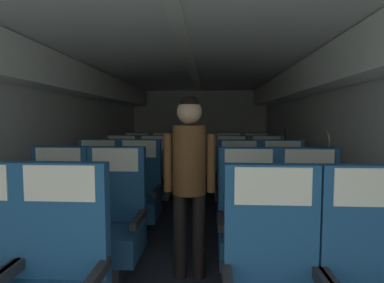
# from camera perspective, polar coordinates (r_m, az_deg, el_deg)

# --- Properties ---
(ground) EXTENTS (3.58, 7.91, 0.02)m
(ground) POSITION_cam_1_polar(r_m,az_deg,el_deg) (3.95, -0.37, -15.84)
(ground) COLOR #2D3342
(fuselage_shell) EXTENTS (3.46, 7.56, 2.11)m
(fuselage_shell) POSITION_cam_1_polar(r_m,az_deg,el_deg) (3.97, -0.13, 6.92)
(fuselage_shell) COLOR silver
(fuselage_shell) RESTS_ON ground
(seat_b_left_window) EXTENTS (0.53, 0.49, 1.11)m
(seat_b_left_window) POSITION_cam_1_polar(r_m,az_deg,el_deg) (2.90, -24.72, -13.83)
(seat_b_left_window) COLOR #38383D
(seat_b_left_window) RESTS_ON ground
(seat_b_left_aisle) EXTENTS (0.53, 0.49, 1.11)m
(seat_b_left_aisle) POSITION_cam_1_polar(r_m,az_deg,el_deg) (2.70, -14.86, -14.96)
(seat_b_left_aisle) COLOR #38383D
(seat_b_left_aisle) RESTS_ON ground
(seat_b_right_aisle) EXTENTS (0.53, 0.49, 1.11)m
(seat_b_right_aisle) POSITION_cam_1_polar(r_m,az_deg,el_deg) (2.70, 21.82, -15.12)
(seat_b_right_aisle) COLOR #38383D
(seat_b_right_aisle) RESTS_ON ground
(seat_b_right_window) EXTENTS (0.53, 0.49, 1.11)m
(seat_b_right_window) POSITION_cam_1_polar(r_m,az_deg,el_deg) (2.60, 10.85, -15.67)
(seat_b_right_window) COLOR #38383D
(seat_b_right_window) RESTS_ON ground
(seat_c_left_window) EXTENTS (0.53, 0.49, 1.11)m
(seat_c_left_window) POSITION_cam_1_polar(r_m,az_deg,el_deg) (3.71, -17.83, -9.68)
(seat_c_left_window) COLOR #38383D
(seat_c_left_window) RESTS_ON ground
(seat_c_left_aisle) EXTENTS (0.53, 0.49, 1.11)m
(seat_c_left_aisle) POSITION_cam_1_polar(r_m,az_deg,el_deg) (3.58, -10.28, -10.06)
(seat_c_left_aisle) COLOR #38383D
(seat_c_left_aisle) RESTS_ON ground
(seat_c_right_aisle) EXTENTS (0.53, 0.49, 1.11)m
(seat_c_right_aisle) POSITION_cam_1_polar(r_m,az_deg,el_deg) (3.57, 17.10, -10.21)
(seat_c_right_aisle) COLOR #38383D
(seat_c_right_aisle) RESTS_ON ground
(seat_c_right_window) EXTENTS (0.53, 0.49, 1.11)m
(seat_c_right_window) POSITION_cam_1_polar(r_m,az_deg,el_deg) (3.50, 9.02, -10.39)
(seat_c_right_window) COLOR #38383D
(seat_c_right_window) RESTS_ON ground
(seat_d_left_window) EXTENTS (0.53, 0.49, 1.11)m
(seat_d_left_window) POSITION_cam_1_polar(r_m,az_deg,el_deg) (4.60, -13.49, -6.90)
(seat_d_left_window) COLOR #38383D
(seat_d_left_window) RESTS_ON ground
(seat_d_left_aisle) EXTENTS (0.53, 0.49, 1.11)m
(seat_d_left_aisle) POSITION_cam_1_polar(r_m,az_deg,el_deg) (4.49, -7.24, -7.09)
(seat_d_left_aisle) COLOR #38383D
(seat_d_left_aisle) RESTS_ON ground
(seat_d_right_aisle) EXTENTS (0.53, 0.49, 1.11)m
(seat_d_right_aisle) POSITION_cam_1_polar(r_m,az_deg,el_deg) (4.50, 14.19, -7.16)
(seat_d_right_aisle) COLOR #38383D
(seat_d_right_aisle) RESTS_ON ground
(seat_d_right_window) EXTENTS (0.53, 0.49, 1.11)m
(seat_d_right_window) POSITION_cam_1_polar(r_m,az_deg,el_deg) (4.43, 7.56, -7.24)
(seat_d_right_window) COLOR #38383D
(seat_d_right_window) RESTS_ON ground
(seat_e_left_window) EXTENTS (0.53, 0.49, 1.11)m
(seat_e_left_window) POSITION_cam_1_polar(r_m,az_deg,el_deg) (5.49, -10.58, -5.04)
(seat_e_left_window) COLOR #38383D
(seat_e_left_window) RESTS_ON ground
(seat_e_left_aisle) EXTENTS (0.53, 0.49, 1.11)m
(seat_e_left_aisle) POSITION_cam_1_polar(r_m,az_deg,el_deg) (5.39, -5.43, -5.15)
(seat_e_left_aisle) COLOR #38383D
(seat_e_left_aisle) RESTS_ON ground
(seat_e_right_aisle) EXTENTS (0.53, 0.49, 1.11)m
(seat_e_right_aisle) POSITION_cam_1_polar(r_m,az_deg,el_deg) (5.42, 12.25, -5.18)
(seat_e_right_aisle) COLOR #38383D
(seat_e_right_aisle) RESTS_ON ground
(seat_e_right_window) EXTENTS (0.53, 0.49, 1.11)m
(seat_e_right_window) POSITION_cam_1_polar(r_m,az_deg,el_deg) (5.34, 7.00, -5.26)
(seat_e_right_window) COLOR #38383D
(seat_e_right_window) RESTS_ON ground
(flight_attendant) EXTENTS (0.43, 0.28, 1.54)m
(flight_attendant) POSITION_cam_1_polar(r_m,az_deg,el_deg) (2.50, -0.51, -5.08)
(flight_attendant) COLOR black
(flight_attendant) RESTS_ON ground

